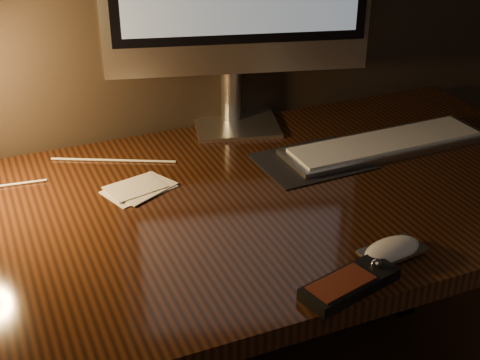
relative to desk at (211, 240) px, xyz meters
name	(u,v)px	position (x,y,z in m)	size (l,w,h in m)	color
desk	(211,240)	(0.00, 0.00, 0.00)	(1.60, 0.75, 0.75)	#3D1E0D
keyboard	(385,144)	(0.44, 0.02, 0.14)	(0.49, 0.14, 0.02)	silver
mousepad	(311,161)	(0.25, 0.02, 0.13)	(0.23, 0.18, 0.00)	black
mouse	(392,252)	(0.20, -0.36, 0.14)	(0.11, 0.06, 0.02)	white
media_remote	(350,283)	(0.08, -0.41, 0.14)	(0.18, 0.10, 0.03)	black
papers	(139,188)	(-0.14, 0.04, 0.13)	(0.13, 0.09, 0.01)	white
cable	(46,177)	(-0.30, 0.17, 0.13)	(0.00, 0.00, 0.57)	white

